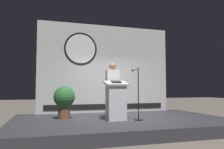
{
  "coord_description": "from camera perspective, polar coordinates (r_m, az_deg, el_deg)",
  "views": [
    {
      "loc": [
        -2.19,
        -6.37,
        1.19
      ],
      "look_at": [
        -0.3,
        0.05,
        1.63
      ],
      "focal_mm": 35.4,
      "sensor_mm": 36.0,
      "label": 1
    }
  ],
  "objects": [
    {
      "name": "banner_display",
      "position": [
        8.54,
        -1.68,
        1.58
      ],
      "size": [
        5.13,
        0.12,
        3.35
      ],
      "color": "silver",
      "rests_on": "stage_platform"
    },
    {
      "name": "ground_plane",
      "position": [
        6.84,
        2.57,
        -13.75
      ],
      "size": [
        40.0,
        40.0,
        0.0
      ],
      "primitive_type": "plane",
      "color": "#6B6056"
    },
    {
      "name": "podium",
      "position": [
        6.32,
        1.03,
        -6.8
      ],
      "size": [
        0.64,
        0.5,
        1.13
      ],
      "color": "silver",
      "rests_on": "stage_platform"
    },
    {
      "name": "speaker_person",
      "position": [
        6.78,
        0.15,
        -3.92
      ],
      "size": [
        0.4,
        0.26,
        1.7
      ],
      "color": "black",
      "rests_on": "stage_platform"
    },
    {
      "name": "microphone_stand",
      "position": [
        6.45,
        6.63,
        -6.84
      ],
      "size": [
        0.24,
        0.58,
        1.51
      ],
      "color": "black",
      "rests_on": "stage_platform"
    },
    {
      "name": "potted_plant",
      "position": [
        6.81,
        -12.23,
        -6.21
      ],
      "size": [
        0.64,
        0.64,
        0.97
      ],
      "color": "brown",
      "rests_on": "stage_platform"
    },
    {
      "name": "stage_platform",
      "position": [
        6.82,
        2.57,
        -12.51
      ],
      "size": [
        6.4,
        4.0,
        0.3
      ],
      "primitive_type": "cube",
      "color": "#333338",
      "rests_on": "ground"
    }
  ]
}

